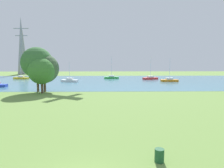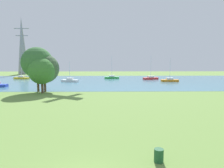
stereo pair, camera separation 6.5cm
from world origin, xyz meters
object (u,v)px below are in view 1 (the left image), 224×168
Objects in this scene: sailboat_green at (111,77)px; tree_east_far at (37,63)px; sailboat_red at (150,78)px; sailboat_yellow at (21,78)px; sailboat_white at (70,80)px; litter_bin at (159,155)px; tree_west_near at (41,71)px; tree_west_far at (44,69)px; electricity_pylon at (22,46)px; sailboat_orange at (169,80)px.

tree_east_far reaches higher than sailboat_green.
sailboat_yellow is at bearing 177.20° from sailboat_red.
tree_east_far is (-2.70, -17.76, 5.12)m from sailboat_white.
sailboat_yellow is at bearing 152.52° from sailboat_white.
tree_west_near reaches higher than litter_bin.
electricity_pylon is (-25.03, 50.44, 7.82)m from tree_west_far.
sailboat_yellow is 19.46m from sailboat_white.
tree_west_near is at bearing -90.88° from tree_west_far.
sailboat_yellow is 0.80× the size of tree_west_far.
sailboat_yellow is 27.99m from electricity_pylon.
sailboat_white is 43.62m from electricity_pylon.
tree_east_far reaches higher than tree_west_far.
litter_bin is 55.17m from sailboat_green.
tree_east_far reaches higher than litter_bin.
sailboat_green is 1.14× the size of tree_west_near.
tree_west_near is (-1.40, -19.33, 3.62)m from sailboat_white.
sailboat_white is (17.27, -8.98, -0.00)m from sailboat_yellow.
sailboat_red reaches higher than sailboat_orange.
sailboat_yellow reaches higher than sailboat_white.
sailboat_yellow is at bearing 120.69° from tree_west_far.
electricity_pylon is (-54.66, 32.54, 11.82)m from sailboat_orange.
sailboat_green is 31.86m from tree_east_far.
litter_bin is 62.33m from sailboat_yellow.
tree_east_far is at bearing -98.66° from sailboat_white.
sailboat_red is 0.30× the size of electricity_pylon.
sailboat_yellow is 0.24× the size of electricity_pylon.
sailboat_green is (-12.32, 3.12, -0.00)m from sailboat_red.
tree_west_near is (1.30, -1.57, -1.49)m from tree_east_far.
sailboat_red is 1.00× the size of sailboat_green.
tree_west_far is at bearing -148.87° from sailboat_orange.
tree_east_far reaches higher than sailboat_orange.
sailboat_red reaches higher than sailboat_yellow.
sailboat_yellow is at bearing 118.57° from tree_east_far.
sailboat_orange is 28.26m from sailboat_white.
sailboat_red is (10.50, 52.03, 0.07)m from litter_bin.
sailboat_white is (-24.27, -6.95, -0.02)m from sailboat_red.
electricity_pylon reaches higher than tree_west_near.
sailboat_white is at bearing -164.02° from sailboat_red.
sailboat_red is at bearing -26.89° from electricity_pylon.
sailboat_yellow is 30.87m from tree_east_far.
sailboat_orange is at bearing 31.13° from tree_west_far.
sailboat_green is (11.95, 10.07, 0.02)m from sailboat_white.
sailboat_red is at bearing 43.98° from tree_west_far.
tree_west_near is at bearing -94.15° from sailboat_white.
tree_west_far is at bearing -1.58° from tree_east_far.
sailboat_yellow reaches higher than litter_bin.
sailboat_green is at bearing 40.12° from sailboat_white.
electricity_pylon is at bearing 117.33° from litter_bin.
sailboat_orange reaches higher than sailboat_white.
litter_bin is 0.12× the size of tree_west_near.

